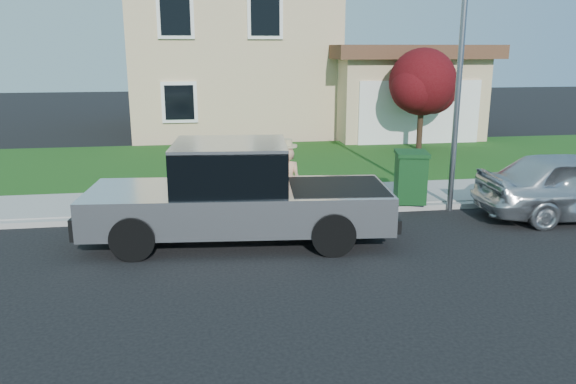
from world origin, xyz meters
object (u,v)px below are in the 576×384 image
at_px(pickup_truck, 237,196).
at_px(trash_bin, 411,176).
at_px(woman, 287,181).
at_px(street_lamp, 460,75).
at_px(ornamental_tree, 423,85).

bearing_deg(pickup_truck, trash_bin, 27.53).
height_order(woman, street_lamp, street_lamp).
distance_m(woman, street_lamp, 4.29).
distance_m(ornamental_tree, trash_bin, 7.45).
distance_m(trash_bin, street_lamp, 2.43).
height_order(pickup_truck, woman, pickup_truck).
bearing_deg(ornamental_tree, woman, -129.07).
height_order(pickup_truck, ornamental_tree, ornamental_tree).
bearing_deg(woman, ornamental_tree, -120.09).
distance_m(woman, trash_bin, 2.91).
bearing_deg(street_lamp, trash_bin, 157.94).
height_order(pickup_truck, trash_bin, pickup_truck).
height_order(woman, trash_bin, woman).
bearing_deg(woman, street_lamp, -171.22).
distance_m(pickup_truck, trash_bin, 4.35).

